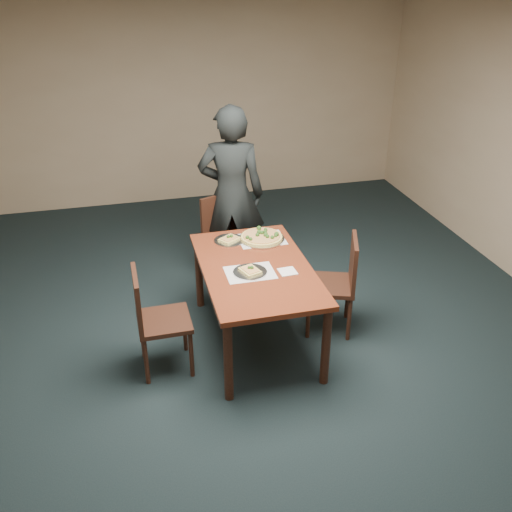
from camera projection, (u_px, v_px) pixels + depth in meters
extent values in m
plane|color=black|center=(263.00, 372.00, 4.72)|extent=(8.00, 8.00, 0.00)
plane|color=tan|center=(186.00, 98.00, 7.50)|extent=(6.00, 0.00, 6.00)
plane|color=white|center=(266.00, 4.00, 3.42)|extent=(8.00, 8.00, 0.00)
cube|color=#5B2212|center=(256.00, 269.00, 4.79)|extent=(0.90, 1.50, 0.04)
cylinder|color=black|center=(228.00, 362.00, 4.28)|extent=(0.07, 0.07, 0.70)
cylinder|color=black|center=(199.00, 274.00, 5.47)|extent=(0.07, 0.07, 0.70)
cylinder|color=black|center=(326.00, 346.00, 4.45)|extent=(0.07, 0.07, 0.70)
cylinder|color=black|center=(277.00, 264.00, 5.64)|extent=(0.07, 0.07, 0.70)
cube|color=black|center=(229.00, 242.00, 5.85)|extent=(0.55, 0.55, 0.04)
cylinder|color=black|center=(225.00, 274.00, 5.74)|extent=(0.04, 0.04, 0.43)
cylinder|color=black|center=(206.00, 261.00, 5.99)|extent=(0.04, 0.04, 0.43)
cylinder|color=black|center=(254.00, 264.00, 5.93)|extent=(0.04, 0.04, 0.43)
cylinder|color=black|center=(234.00, 251.00, 6.19)|extent=(0.04, 0.04, 0.43)
cube|color=black|center=(219.00, 215.00, 5.87)|extent=(0.40, 0.19, 0.44)
cube|color=black|center=(164.00, 321.00, 4.59)|extent=(0.42, 0.42, 0.04)
cylinder|color=black|center=(191.00, 354.00, 4.59)|extent=(0.04, 0.04, 0.43)
cylinder|color=black|center=(146.00, 362.00, 4.50)|extent=(0.04, 0.04, 0.43)
cylinder|color=black|center=(185.00, 329.00, 4.89)|extent=(0.04, 0.04, 0.43)
cylinder|color=black|center=(142.00, 336.00, 4.81)|extent=(0.04, 0.04, 0.43)
cube|color=black|center=(137.00, 299.00, 4.43)|extent=(0.04, 0.42, 0.44)
cube|color=black|center=(330.00, 285.00, 5.09)|extent=(0.54, 0.54, 0.04)
cylinder|color=black|center=(309.00, 296.00, 5.38)|extent=(0.04, 0.04, 0.43)
cylinder|color=black|center=(347.00, 298.00, 5.34)|extent=(0.04, 0.04, 0.43)
cylinder|color=black|center=(308.00, 317.00, 5.06)|extent=(0.04, 0.04, 0.43)
cylinder|color=black|center=(349.00, 319.00, 5.03)|extent=(0.04, 0.04, 0.43)
cube|color=black|center=(354.00, 262.00, 4.96)|extent=(0.18, 0.41, 0.44)
imported|color=black|center=(231.00, 195.00, 5.77)|extent=(0.75, 0.59, 1.83)
cube|color=white|center=(262.00, 239.00, 5.23)|extent=(0.42, 0.32, 0.00)
cube|color=white|center=(250.00, 273.00, 4.68)|extent=(0.40, 0.30, 0.00)
cylinder|color=silver|center=(262.00, 239.00, 5.23)|extent=(0.42, 0.42, 0.01)
cylinder|color=#D7B752|center=(262.00, 237.00, 5.22)|extent=(0.38, 0.38, 0.02)
cylinder|color=#EED77C|center=(262.00, 236.00, 5.21)|extent=(0.34, 0.34, 0.01)
sphere|color=#224715|center=(276.00, 236.00, 5.18)|extent=(0.03, 0.03, 0.03)
sphere|color=#224715|center=(266.00, 234.00, 5.21)|extent=(0.04, 0.04, 0.04)
sphere|color=#224715|center=(268.00, 236.00, 5.17)|extent=(0.03, 0.03, 0.03)
sphere|color=#224715|center=(259.00, 228.00, 5.32)|extent=(0.04, 0.04, 0.04)
sphere|color=#224715|center=(259.00, 232.00, 5.24)|extent=(0.04, 0.04, 0.04)
sphere|color=#224715|center=(266.00, 230.00, 5.29)|extent=(0.03, 0.03, 0.03)
sphere|color=#224715|center=(277.00, 234.00, 5.20)|extent=(0.04, 0.04, 0.04)
sphere|color=#224715|center=(251.00, 239.00, 5.12)|extent=(0.03, 0.03, 0.03)
sphere|color=#224715|center=(257.00, 235.00, 5.20)|extent=(0.04, 0.04, 0.04)
sphere|color=#224715|center=(268.00, 236.00, 5.17)|extent=(0.03, 0.03, 0.03)
sphere|color=#224715|center=(247.00, 237.00, 5.15)|extent=(0.04, 0.04, 0.04)
sphere|color=#224715|center=(262.00, 233.00, 5.24)|extent=(0.04, 0.04, 0.04)
sphere|color=#224715|center=(265.00, 232.00, 5.26)|extent=(0.03, 0.03, 0.03)
sphere|color=#224715|center=(272.00, 237.00, 5.15)|extent=(0.04, 0.04, 0.04)
sphere|color=#224715|center=(265.00, 235.00, 5.19)|extent=(0.03, 0.03, 0.03)
cylinder|color=silver|center=(250.00, 272.00, 4.68)|extent=(0.28, 0.28, 0.01)
cube|color=#D7B752|center=(250.00, 271.00, 4.67)|extent=(0.18, 0.20, 0.02)
cube|color=#EED77C|center=(250.00, 269.00, 4.67)|extent=(0.14, 0.16, 0.01)
sphere|color=#224715|center=(252.00, 267.00, 4.67)|extent=(0.03, 0.03, 0.03)
sphere|color=#224715|center=(249.00, 267.00, 4.67)|extent=(0.03, 0.03, 0.03)
cylinder|color=silver|center=(229.00, 240.00, 5.20)|extent=(0.28, 0.28, 0.01)
cube|color=#D7B752|center=(229.00, 239.00, 5.20)|extent=(0.21, 0.20, 0.02)
cube|color=#EED77C|center=(229.00, 238.00, 5.19)|extent=(0.17, 0.16, 0.01)
sphere|color=#224715|center=(231.00, 236.00, 5.20)|extent=(0.03, 0.03, 0.03)
sphere|color=#224715|center=(228.00, 237.00, 5.19)|extent=(0.03, 0.03, 0.03)
cube|color=white|center=(288.00, 271.00, 4.69)|extent=(0.15, 0.15, 0.01)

